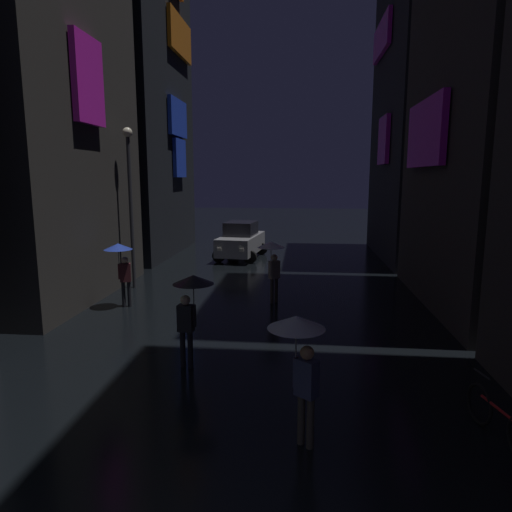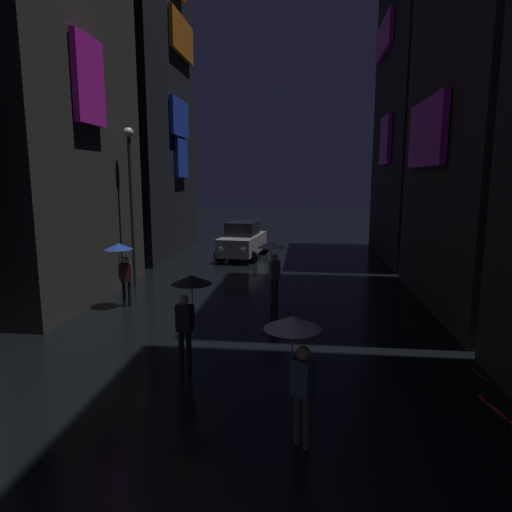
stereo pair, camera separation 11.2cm
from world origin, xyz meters
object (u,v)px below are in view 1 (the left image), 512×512
(pedestrian_midstreet_left_black, at_px, (191,295))
(pedestrian_foreground_right_clear, at_px, (272,255))
(bicycle_parked_at_storefront, at_px, (500,420))
(car_distant, at_px, (241,241))
(streetlamp_left_far, at_px, (130,191))
(pedestrian_foreground_left_clear, at_px, (300,345))
(pedestrian_near_crossing_blue, at_px, (121,257))

(pedestrian_midstreet_left_black, bearing_deg, pedestrian_foreground_right_clear, 75.18)
(bicycle_parked_at_storefront, height_order, car_distant, car_distant)
(pedestrian_midstreet_left_black, bearing_deg, bicycle_parked_at_storefront, -23.02)
(bicycle_parked_at_storefront, height_order, streetlamp_left_far, streetlamp_left_far)
(pedestrian_foreground_left_clear, distance_m, car_distant, 16.93)
(pedestrian_midstreet_left_black, bearing_deg, car_distant, 93.08)
(pedestrian_midstreet_left_black, xyz_separation_m, streetlamp_left_far, (-4.00, 7.12, 2.04))
(pedestrian_foreground_left_clear, bearing_deg, pedestrian_midstreet_left_black, 130.98)
(pedestrian_midstreet_left_black, height_order, pedestrian_foreground_left_clear, same)
(pedestrian_near_crossing_blue, distance_m, car_distant, 9.81)
(streetlamp_left_far, bearing_deg, pedestrian_foreground_left_clear, -57.08)
(bicycle_parked_at_storefront, xyz_separation_m, car_distant, (-6.35, 16.26, 0.54))
(streetlamp_left_far, bearing_deg, car_distant, 64.29)
(pedestrian_foreground_right_clear, bearing_deg, bicycle_parked_at_storefront, -61.77)
(car_distant, bearing_deg, pedestrian_midstreet_left_black, -86.92)
(pedestrian_foreground_right_clear, height_order, pedestrian_near_crossing_blue, same)
(pedestrian_midstreet_left_black, xyz_separation_m, pedestrian_foreground_right_clear, (1.43, 5.40, 0.00))
(car_distant, bearing_deg, streetlamp_left_far, -115.71)
(streetlamp_left_far, bearing_deg, pedestrian_near_crossing_blue, -77.28)
(pedestrian_near_crossing_blue, bearing_deg, car_distant, 74.24)
(pedestrian_near_crossing_blue, bearing_deg, bicycle_parked_at_storefront, -37.24)
(pedestrian_midstreet_left_black, distance_m, bicycle_parked_at_storefront, 6.22)
(pedestrian_near_crossing_blue, bearing_deg, pedestrian_foreground_right_clear, 10.90)
(bicycle_parked_at_storefront, relative_size, streetlamp_left_far, 0.30)
(bicycle_parked_at_storefront, xyz_separation_m, streetlamp_left_far, (-9.60, 9.50, 3.32))
(bicycle_parked_at_storefront, bearing_deg, pedestrian_midstreet_left_black, 156.98)
(bicycle_parked_at_storefront, bearing_deg, streetlamp_left_far, 135.31)
(pedestrian_midstreet_left_black, distance_m, pedestrian_near_crossing_blue, 5.61)
(pedestrian_foreground_left_clear, height_order, streetlamp_left_far, streetlamp_left_far)
(car_distant, bearing_deg, pedestrian_foreground_right_clear, -75.62)
(pedestrian_foreground_right_clear, bearing_deg, car_distant, 104.38)
(pedestrian_midstreet_left_black, relative_size, pedestrian_near_crossing_blue, 1.00)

